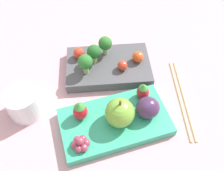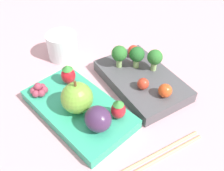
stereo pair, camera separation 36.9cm
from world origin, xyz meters
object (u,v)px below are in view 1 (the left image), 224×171
chopsticks_pair (182,98)px  cherry_tomato_1 (138,57)px  bento_box_savoury (108,67)px  broccoli_floret_0 (85,63)px  bento_box_fruit (116,122)px  broccoli_floret_1 (105,44)px  drinking_cup (24,103)px  plum (148,108)px  cherry_tomato_0 (123,66)px  apple (120,113)px  grape_cluster (81,143)px  broccoli_floret_2 (94,52)px  strawberry_0 (143,92)px  strawberry_1 (80,111)px  cherry_tomato_2 (79,53)px

chopsticks_pair → cherry_tomato_1: bearing=124.9°
bento_box_savoury → broccoli_floret_0: (-0.05, -0.02, 0.04)m
bento_box_fruit → broccoli_floret_1: bearing=86.6°
broccoli_floret_1 → drinking_cup: 0.22m
cherry_tomato_1 → drinking_cup: bearing=-163.7°
broccoli_floret_1 → plum: broccoli_floret_1 is taller
cherry_tomato_0 → plum: plum is taller
apple → broccoli_floret_1: bearing=88.4°
broccoli_floret_0 → grape_cluster: 0.18m
apple → broccoli_floret_2: bearing=98.6°
broccoli_floret_2 → strawberry_0: 0.14m
strawberry_0 → plum: (-0.00, -0.04, 0.00)m
broccoli_floret_1 → cherry_tomato_1: (0.07, -0.04, -0.02)m
broccoli_floret_0 → cherry_tomato_0: bearing=-4.3°
bento_box_savoury → strawberry_0: (0.05, -0.11, 0.03)m
strawberry_0 → strawberry_1: size_ratio=0.91×
bento_box_savoury → cherry_tomato_1: size_ratio=7.83×
bento_box_savoury → broccoli_floret_2: (-0.03, 0.01, 0.04)m
drinking_cup → broccoli_floret_0: bearing=24.9°
bento_box_fruit → strawberry_0: strawberry_0 is taller
bento_box_fruit → grape_cluster: grape_cluster is taller
broccoli_floret_2 → grape_cluster: bearing=-105.7°
strawberry_0 → chopsticks_pair: 0.10m
strawberry_1 → broccoli_floret_1: bearing=64.0°
cherry_tomato_1 → chopsticks_pair: bearing=-55.1°
bento_box_savoury → chopsticks_pair: (0.14, -0.11, -0.01)m
cherry_tomato_0 → strawberry_0: size_ratio=0.57×
cherry_tomato_2 → strawberry_0: (0.12, -0.14, 0.00)m
broccoli_floret_2 → grape_cluster: size_ratio=1.41×
broccoli_floret_0 → apple: size_ratio=0.75×
grape_cluster → drinking_cup: (-0.10, 0.11, 0.00)m
apple → grape_cluster: apple is taller
broccoli_floret_1 → strawberry_0: size_ratio=1.21×
cherry_tomato_0 → chopsticks_pair: size_ratio=0.11×
cherry_tomato_1 → strawberry_0: bearing=-98.9°
broccoli_floret_2 → apple: 0.16m
apple → drinking_cup: 0.20m
plum → cherry_tomato_0: bearing=100.5°
broccoli_floret_0 → chopsticks_pair: 0.23m
cherry_tomato_2 → drinking_cup: bearing=-138.0°
broccoli_floret_1 → apple: 0.18m
cherry_tomato_1 → bento_box_fruit: bearing=-119.3°
broccoli_floret_1 → chopsticks_pair: broccoli_floret_1 is taller
bento_box_savoury → cherry_tomato_1: cherry_tomato_1 is taller
bento_box_savoury → broccoli_floret_2: broccoli_floret_2 is taller
cherry_tomato_1 → drinking_cup: 0.27m
broccoli_floret_2 → cherry_tomato_0: (0.06, -0.03, -0.02)m
plum → chopsticks_pair: (0.09, 0.03, -0.04)m
cherry_tomato_2 → strawberry_0: strawberry_0 is taller
strawberry_1 → drinking_cup: strawberry_1 is taller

